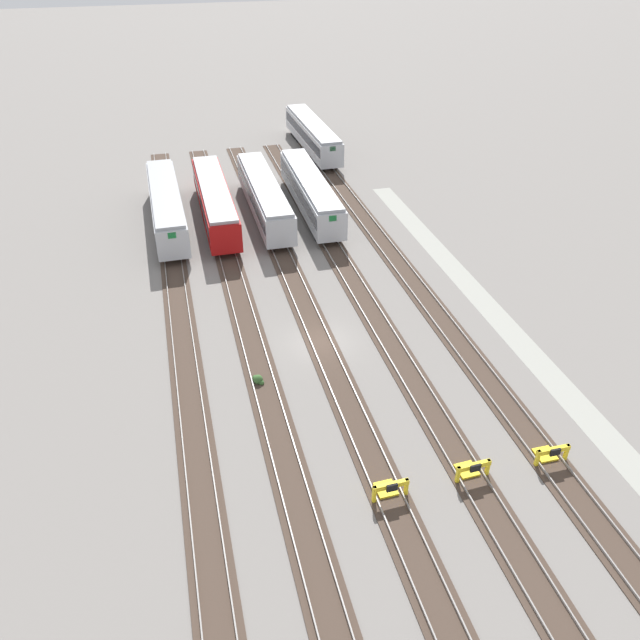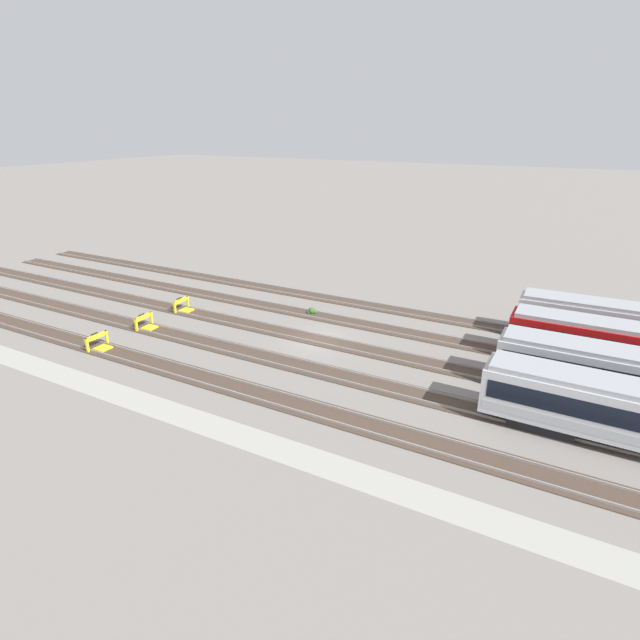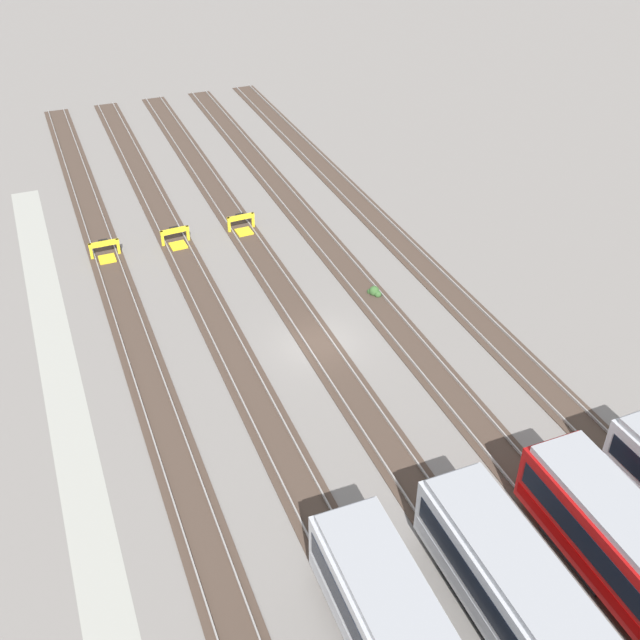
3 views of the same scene
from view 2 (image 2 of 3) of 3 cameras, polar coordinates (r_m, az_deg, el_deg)
The scene contains 11 objects.
ground_plane at distance 40.75m, azimuth -0.24°, elevation -2.31°, with size 400.00×400.00×0.00m, color gray.
service_walkway at distance 30.70m, azimuth -12.95°, elevation -11.48°, with size 54.00×2.00×0.01m, color #9E9E93.
rail_track_nearest at distance 33.50m, azimuth -8.15°, elevation -8.04°, with size 90.00×2.23×0.21m.
rail_track_near_inner at distance 36.98m, azimuth -3.79°, elevation -4.88°, with size 90.00×2.23×0.21m.
rail_track_middle at distance 40.73m, azimuth -0.24°, elevation -2.25°, with size 90.00×2.24×0.21m.
rail_track_far_inner at distance 44.67m, azimuth 2.69°, elevation -0.07°, with size 90.00×2.23×0.21m.
rail_track_farthest at distance 48.77m, azimuth 5.14°, elevation 1.74°, with size 90.00×2.23×0.21m.
bumper_stop_nearest_track at distance 42.64m, azimuth -23.91°, elevation -2.40°, with size 1.34×2.00×1.22m.
bumper_stop_near_inner_track at distance 45.42m, azimuth -19.25°, elevation -0.30°, with size 1.38×2.01×1.22m.
bumper_stop_middle_track at distance 48.63m, azimuth -15.35°, elevation 1.57°, with size 1.37×2.01×1.22m.
weed_clump at distance 46.33m, azimuth -0.91°, elevation 1.01°, with size 0.92×0.70×0.64m.
Camera 2 is at (17.80, -32.77, 16.41)m, focal length 28.00 mm.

